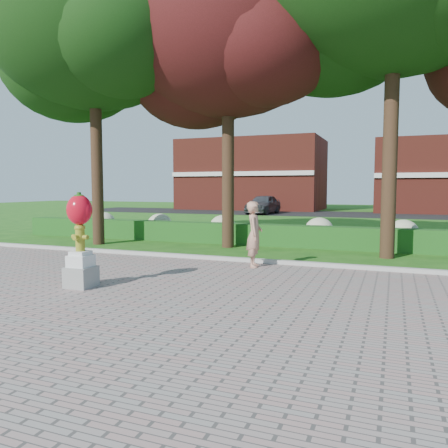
# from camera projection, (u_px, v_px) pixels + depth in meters

# --- Properties ---
(ground) EXTENTS (100.00, 100.00, 0.00)m
(ground) POSITION_uv_depth(u_px,v_px,m) (216.00, 285.00, 9.78)
(ground) COLOR #1D5515
(ground) RESTS_ON ground
(walkway) EXTENTS (40.00, 14.00, 0.04)m
(walkway) POSITION_uv_depth(u_px,v_px,m) (106.00, 344.00, 6.07)
(walkway) COLOR gray
(walkway) RESTS_ON ground
(curb) EXTENTS (40.00, 0.18, 0.15)m
(curb) POSITION_uv_depth(u_px,v_px,m) (256.00, 261.00, 12.56)
(curb) COLOR #ADADA5
(curb) RESTS_ON ground
(lawn_hedge) EXTENTS (24.00, 0.70, 0.80)m
(lawn_hedge) POSITION_uv_depth(u_px,v_px,m) (288.00, 236.00, 16.24)
(lawn_hedge) COLOR #164F18
(lawn_hedge) RESTS_ON ground
(hydrangea_row) EXTENTS (20.10, 1.10, 0.99)m
(hydrangea_row) POSITION_uv_depth(u_px,v_px,m) (308.00, 230.00, 16.95)
(hydrangea_row) COLOR #A6AF86
(hydrangea_row) RESTS_ON ground
(street) EXTENTS (50.00, 8.00, 0.02)m
(street) POSITION_uv_depth(u_px,v_px,m) (346.00, 214.00, 35.76)
(street) COLOR black
(street) RESTS_ON ground
(building_left) EXTENTS (14.00, 8.00, 7.00)m
(building_left) POSITION_uv_depth(u_px,v_px,m) (252.00, 175.00, 44.67)
(building_left) COLOR maroon
(building_left) RESTS_ON ground
(building_right) EXTENTS (12.00, 8.00, 6.40)m
(building_right) POSITION_uv_depth(u_px,v_px,m) (448.00, 176.00, 38.16)
(building_right) COLOR maroon
(building_right) RESTS_ON ground
(tree_far_left) EXTENTS (9.00, 7.68, 11.66)m
(tree_far_left) POSITION_uv_depth(u_px,v_px,m) (93.00, 34.00, 16.43)
(tree_far_left) COLOR black
(tree_far_left) RESTS_ON ground
(tree_mid_left) EXTENTS (8.25, 7.04, 10.69)m
(tree_mid_left) POSITION_uv_depth(u_px,v_px,m) (226.00, 44.00, 15.58)
(tree_mid_left) COLOR black
(tree_mid_left) RESTS_ON ground
(hydrant_sculpture) EXTENTS (0.60, 0.56, 2.05)m
(hydrant_sculpture) POSITION_uv_depth(u_px,v_px,m) (80.00, 237.00, 9.36)
(hydrant_sculpture) COLOR gray
(hydrant_sculpture) RESTS_ON walkway
(woman) EXTENTS (0.56, 0.73, 1.78)m
(woman) POSITION_uv_depth(u_px,v_px,m) (254.00, 234.00, 11.80)
(woman) COLOR tan
(woman) RESTS_ON walkway
(parked_car) EXTENTS (2.20, 4.83, 1.61)m
(parked_car) POSITION_uv_depth(u_px,v_px,m) (263.00, 204.00, 36.30)
(parked_car) COLOR #3B3C42
(parked_car) RESTS_ON street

